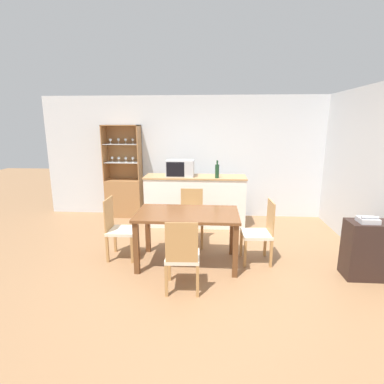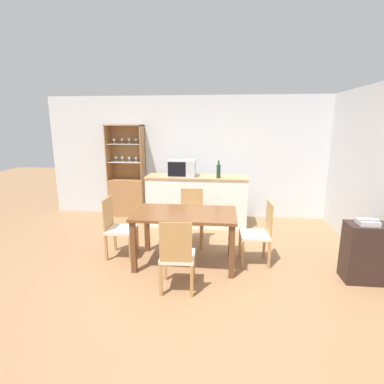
{
  "view_description": "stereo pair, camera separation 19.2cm",
  "coord_description": "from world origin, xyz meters",
  "px_view_note": "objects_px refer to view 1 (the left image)",
  "views": [
    {
      "loc": [
        0.26,
        -3.78,
        1.99
      ],
      "look_at": [
        -0.09,
        1.08,
        0.87
      ],
      "focal_mm": 28.0,
      "sensor_mm": 36.0,
      "label": 1
    },
    {
      "loc": [
        0.45,
        -3.76,
        1.99
      ],
      "look_at": [
        -0.09,
        1.08,
        0.87
      ],
      "focal_mm": 28.0,
      "sensor_mm": 36.0,
      "label": 2
    }
  ],
  "objects_px": {
    "wine_bottle": "(217,171)",
    "dining_chair_side_left_far": "(119,229)",
    "display_cabinet": "(124,190)",
    "microwave": "(180,168)",
    "dining_chair_head_near": "(182,256)",
    "dining_chair_side_right_far": "(260,232)",
    "dining_table": "(188,220)",
    "dining_chair_head_far": "(191,218)",
    "telephone": "(368,220)",
    "side_cabinet": "(367,250)"
  },
  "relations": [
    {
      "from": "wine_bottle",
      "to": "dining_chair_side_left_far",
      "type": "bearing_deg",
      "value": -136.37
    },
    {
      "from": "display_cabinet",
      "to": "dining_chair_side_left_far",
      "type": "xyz_separation_m",
      "value": [
        0.53,
        -2.06,
        -0.12
      ]
    },
    {
      "from": "microwave",
      "to": "dining_chair_head_near",
      "type": "bearing_deg",
      "value": -83.19
    },
    {
      "from": "microwave",
      "to": "wine_bottle",
      "type": "relative_size",
      "value": 1.6
    },
    {
      "from": "dining_chair_head_near",
      "to": "display_cabinet",
      "type": "bearing_deg",
      "value": 115.52
    },
    {
      "from": "dining_chair_side_right_far",
      "to": "wine_bottle",
      "type": "bearing_deg",
      "value": 20.1
    },
    {
      "from": "dining_chair_side_right_far",
      "to": "dining_chair_head_near",
      "type": "relative_size",
      "value": 1.0
    },
    {
      "from": "dining_chair_side_right_far",
      "to": "dining_table",
      "type": "bearing_deg",
      "value": 93.31
    },
    {
      "from": "dining_chair_head_near",
      "to": "dining_chair_head_far",
      "type": "bearing_deg",
      "value": 87.45
    },
    {
      "from": "display_cabinet",
      "to": "dining_chair_side_right_far",
      "type": "distance_m",
      "value": 3.32
    },
    {
      "from": "dining_chair_head_far",
      "to": "display_cabinet",
      "type": "bearing_deg",
      "value": -43.95
    },
    {
      "from": "dining_chair_head_near",
      "to": "wine_bottle",
      "type": "xyz_separation_m",
      "value": [
        0.42,
        2.25,
        0.67
      ]
    },
    {
      "from": "display_cabinet",
      "to": "telephone",
      "type": "distance_m",
      "value": 4.6
    },
    {
      "from": "dining_chair_head_near",
      "to": "dining_chair_head_far",
      "type": "height_order",
      "value": "same"
    },
    {
      "from": "dining_chair_side_right_far",
      "to": "dining_chair_head_near",
      "type": "height_order",
      "value": "same"
    },
    {
      "from": "display_cabinet",
      "to": "dining_chair_head_near",
      "type": "xyz_separation_m",
      "value": [
        1.57,
        -2.93,
        -0.12
      ]
    },
    {
      "from": "dining_table",
      "to": "dining_chair_side_right_far",
      "type": "xyz_separation_m",
      "value": [
        1.04,
        0.13,
        -0.21
      ]
    },
    {
      "from": "display_cabinet",
      "to": "microwave",
      "type": "height_order",
      "value": "display_cabinet"
    },
    {
      "from": "display_cabinet",
      "to": "side_cabinet",
      "type": "bearing_deg",
      "value": -31.65
    },
    {
      "from": "dining_chair_side_right_far",
      "to": "telephone",
      "type": "relative_size",
      "value": 3.96
    },
    {
      "from": "dining_chair_side_left_far",
      "to": "wine_bottle",
      "type": "bearing_deg",
      "value": 133.1
    },
    {
      "from": "side_cabinet",
      "to": "dining_chair_side_left_far",
      "type": "bearing_deg",
      "value": 173.94
    },
    {
      "from": "dining_chair_side_right_far",
      "to": "microwave",
      "type": "distance_m",
      "value": 2.14
    },
    {
      "from": "dining_chair_side_right_far",
      "to": "dining_chair_head_near",
      "type": "distance_m",
      "value": 1.35
    },
    {
      "from": "wine_bottle",
      "to": "telephone",
      "type": "bearing_deg",
      "value": -43.34
    },
    {
      "from": "dining_chair_head_near",
      "to": "wine_bottle",
      "type": "height_order",
      "value": "wine_bottle"
    },
    {
      "from": "dining_chair_side_left_far",
      "to": "wine_bottle",
      "type": "relative_size",
      "value": 2.78
    },
    {
      "from": "dining_chair_side_right_far",
      "to": "telephone",
      "type": "bearing_deg",
      "value": -110.92
    },
    {
      "from": "dining_chair_side_left_far",
      "to": "dining_chair_head_near",
      "type": "distance_m",
      "value": 1.35
    },
    {
      "from": "display_cabinet",
      "to": "side_cabinet",
      "type": "distance_m",
      "value": 4.63
    },
    {
      "from": "wine_bottle",
      "to": "dining_chair_head_near",
      "type": "bearing_deg",
      "value": -100.58
    },
    {
      "from": "display_cabinet",
      "to": "dining_chair_head_near",
      "type": "distance_m",
      "value": 3.32
    },
    {
      "from": "dining_chair_head_far",
      "to": "microwave",
      "type": "bearing_deg",
      "value": -74.14
    },
    {
      "from": "display_cabinet",
      "to": "side_cabinet",
      "type": "height_order",
      "value": "display_cabinet"
    },
    {
      "from": "dining_chair_side_right_far",
      "to": "side_cabinet",
      "type": "height_order",
      "value": "dining_chair_side_right_far"
    },
    {
      "from": "dining_chair_head_far",
      "to": "microwave",
      "type": "distance_m",
      "value": 1.19
    },
    {
      "from": "dining_chair_head_near",
      "to": "side_cabinet",
      "type": "distance_m",
      "value": 2.42
    },
    {
      "from": "wine_bottle",
      "to": "microwave",
      "type": "bearing_deg",
      "value": 167.97
    },
    {
      "from": "dining_table",
      "to": "wine_bottle",
      "type": "xyz_separation_m",
      "value": [
        0.42,
        1.52,
        0.47
      ]
    },
    {
      "from": "microwave",
      "to": "wine_bottle",
      "type": "height_order",
      "value": "wine_bottle"
    },
    {
      "from": "dining_chair_side_right_far",
      "to": "side_cabinet",
      "type": "bearing_deg",
      "value": -109.07
    },
    {
      "from": "dining_chair_head_far",
      "to": "wine_bottle",
      "type": "xyz_separation_m",
      "value": [
        0.42,
        0.78,
        0.67
      ]
    },
    {
      "from": "dining_chair_side_left_far",
      "to": "microwave",
      "type": "bearing_deg",
      "value": 153.49
    },
    {
      "from": "dining_chair_side_left_far",
      "to": "dining_chair_head_near",
      "type": "height_order",
      "value": "same"
    },
    {
      "from": "dining_chair_side_left_far",
      "to": "dining_chair_side_right_far",
      "type": "height_order",
      "value": "same"
    },
    {
      "from": "display_cabinet",
      "to": "dining_chair_head_far",
      "type": "xyz_separation_m",
      "value": [
        1.57,
        -1.45,
        -0.12
      ]
    },
    {
      "from": "microwave",
      "to": "telephone",
      "type": "distance_m",
      "value": 3.26
    },
    {
      "from": "dining_chair_side_left_far",
      "to": "side_cabinet",
      "type": "height_order",
      "value": "dining_chair_side_left_far"
    },
    {
      "from": "dining_chair_head_far",
      "to": "wine_bottle",
      "type": "distance_m",
      "value": 1.11
    },
    {
      "from": "display_cabinet",
      "to": "dining_table",
      "type": "xyz_separation_m",
      "value": [
        1.57,
        -2.19,
        0.09
      ]
    }
  ]
}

